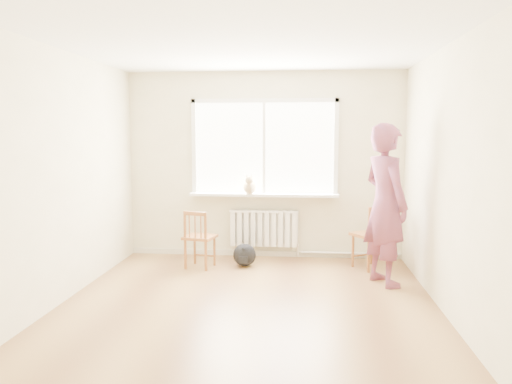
% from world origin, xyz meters
% --- Properties ---
extents(floor, '(4.50, 4.50, 0.00)m').
position_xyz_m(floor, '(0.00, 0.00, 0.00)').
color(floor, '#9C7240').
rests_on(floor, ground).
extents(ceiling, '(4.50, 4.50, 0.00)m').
position_xyz_m(ceiling, '(0.00, 0.00, 2.70)').
color(ceiling, white).
rests_on(ceiling, back_wall).
extents(back_wall, '(4.00, 0.01, 2.70)m').
position_xyz_m(back_wall, '(0.00, 2.25, 1.35)').
color(back_wall, beige).
rests_on(back_wall, ground).
extents(window, '(2.12, 0.05, 1.42)m').
position_xyz_m(window, '(0.00, 2.22, 1.66)').
color(window, white).
rests_on(window, back_wall).
extents(windowsill, '(2.15, 0.22, 0.04)m').
position_xyz_m(windowsill, '(0.00, 2.14, 0.93)').
color(windowsill, white).
rests_on(windowsill, back_wall).
extents(radiator, '(1.00, 0.12, 0.55)m').
position_xyz_m(radiator, '(0.00, 2.16, 0.44)').
color(radiator, white).
rests_on(radiator, back_wall).
extents(heating_pipe, '(1.40, 0.04, 0.04)m').
position_xyz_m(heating_pipe, '(1.25, 2.19, 0.08)').
color(heating_pipe, silver).
rests_on(heating_pipe, back_wall).
extents(baseboard, '(4.00, 0.03, 0.08)m').
position_xyz_m(baseboard, '(0.00, 2.23, 0.04)').
color(baseboard, beige).
rests_on(baseboard, ground).
extents(chair_left, '(0.46, 0.45, 0.79)m').
position_xyz_m(chair_left, '(-0.83, 1.49, 0.40)').
color(chair_left, '#9B572D').
rests_on(chair_left, floor).
extents(chair_right, '(0.58, 0.57, 0.86)m').
position_xyz_m(chair_right, '(1.51, 1.67, 0.44)').
color(chair_right, '#9B572D').
rests_on(chair_right, floor).
extents(person, '(0.73, 0.84, 1.93)m').
position_xyz_m(person, '(1.55, 1.01, 0.97)').
color(person, '#BD3F56').
rests_on(person, floor).
extents(cat, '(0.20, 0.44, 0.29)m').
position_xyz_m(cat, '(-0.19, 2.05, 1.07)').
color(cat, beige).
rests_on(cat, windowsill).
extents(backpack, '(0.36, 0.30, 0.31)m').
position_xyz_m(backpack, '(-0.22, 1.64, 0.16)').
color(backpack, black).
rests_on(backpack, floor).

